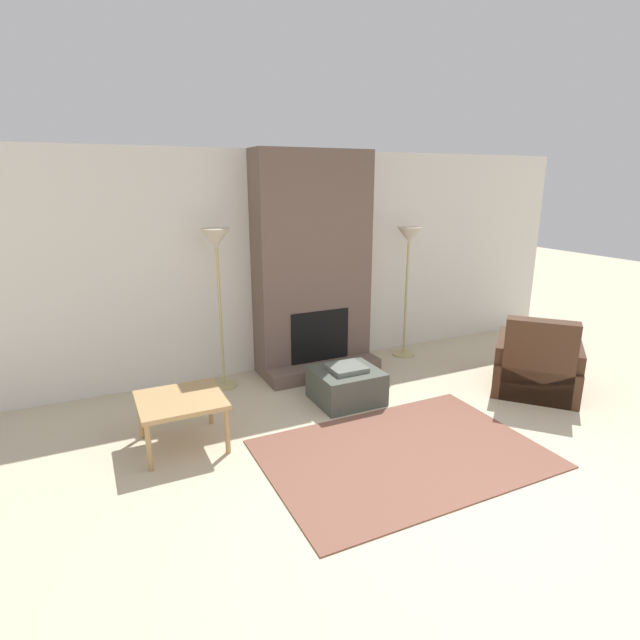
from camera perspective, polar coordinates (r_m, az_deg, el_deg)
ground_plane at (r=4.07m, az=18.31°, el=-19.01°), size 24.00×24.00×0.00m
wall_back at (r=6.16m, az=-1.82°, el=6.70°), size 7.88×0.06×2.60m
fireplace at (r=5.94m, az=-0.82°, el=5.84°), size 1.39×0.71×2.60m
ottoman at (r=5.31m, az=3.02°, el=-7.40°), size 0.67×0.62×0.40m
armchair at (r=6.01m, az=23.51°, el=-5.08°), size 1.30×1.29×0.89m
side_table at (r=4.53m, az=-15.63°, el=-9.18°), size 0.72×0.67×0.45m
floor_lamp_left at (r=5.43m, az=-11.69°, el=7.27°), size 0.31×0.31×1.78m
floor_lamp_right at (r=6.48m, az=10.07°, el=8.05°), size 0.31×0.31×1.69m
area_rug at (r=4.48m, az=9.46°, el=-14.82°), size 2.34×1.60×0.01m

